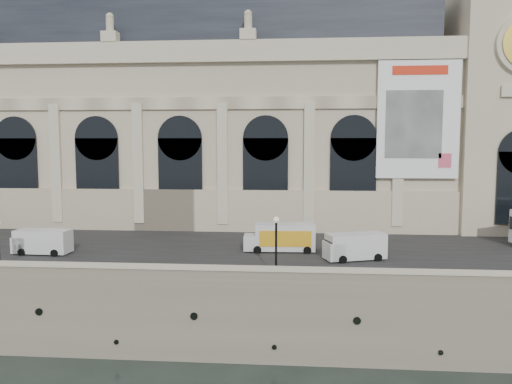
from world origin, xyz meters
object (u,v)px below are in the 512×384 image
at_px(box_truck, 281,238).
at_px(lamp_right, 276,248).
at_px(van_b, 40,242).
at_px(van_c, 352,247).

xyz_separation_m(box_truck, lamp_right, (-0.11, -9.57, 1.02)).
height_order(van_b, lamp_right, lamp_right).
relative_size(van_c, box_truck, 0.84).
height_order(van_b, box_truck, box_truck).
bearing_deg(van_b, lamp_right, -16.45).
bearing_deg(lamp_right, van_c, 44.69).
distance_m(van_b, van_c, 29.02).
distance_m(van_c, lamp_right, 9.27).
relative_size(box_truck, lamp_right, 1.42).
bearing_deg(box_truck, van_c, -25.82).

